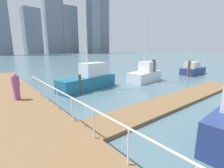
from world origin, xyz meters
TOP-DOWN VIEW (x-y plane):
  - ground_plane at (0.00, 20.00)m, footprint 300.00×300.00m
  - floating_dock at (4.40, 10.64)m, footprint 15.80×2.00m
  - boardwalk_railing at (-3.15, 7.09)m, footprint 0.06×21.94m
  - dock_piling_0 at (13.89, 14.83)m, footprint 0.32×0.32m
  - dock_piling_2 at (8.37, 15.93)m, footprint 0.34×0.34m
  - dock_piling_3 at (-0.21, 16.26)m, footprint 0.24×0.24m
  - moored_boat_0 at (16.60, 15.58)m, footprint 4.45×2.08m
  - moored_boat_3 at (1.21, 17.26)m, footprint 5.67×2.60m
  - moored_boat_5 at (7.74, 16.48)m, footprint 4.46×2.39m
  - pedestrian_0 at (-4.47, 16.18)m, footprint 0.42×0.34m
  - skyline_tower_3 at (23.71, 131.52)m, footprint 11.75×8.64m
  - skyline_tower_5 at (52.57, 137.50)m, footprint 12.42×12.87m
  - skyline_tower_6 at (65.15, 117.45)m, footprint 8.30×8.03m
  - skyline_tower_7 at (76.10, 123.29)m, footprint 10.67×10.18m

SIDE VIEW (x-z plane):
  - ground_plane at x=0.00m, z-range 0.00..0.00m
  - floating_dock at x=4.40m, z-range 0.00..0.18m
  - moored_boat_0 at x=16.60m, z-range -0.21..1.53m
  - dock_piling_3 at x=-0.21m, z-range 0.00..1.53m
  - moored_boat_5 at x=7.74m, z-range -2.70..4.30m
  - moored_boat_3 at x=1.21m, z-range -3.69..5.44m
  - dock_piling_0 at x=13.89m, z-range 0.00..2.06m
  - dock_piling_2 at x=8.37m, z-range 0.00..2.32m
  - boardwalk_railing at x=-3.15m, z-range 0.70..1.78m
  - pedestrian_0 at x=-4.47m, z-range 0.43..2.10m
  - skyline_tower_3 at x=23.71m, z-range 0.00..30.70m
  - skyline_tower_5 at x=52.57m, z-range 0.00..36.72m
  - skyline_tower_6 at x=65.15m, z-range 0.00..51.34m
  - skyline_tower_7 at x=76.10m, z-range 0.00..60.37m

